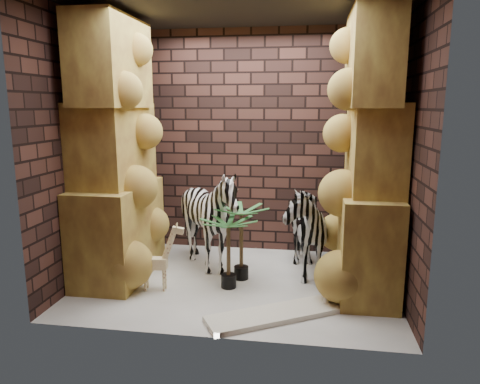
% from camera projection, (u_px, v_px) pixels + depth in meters
% --- Properties ---
extents(floor, '(3.50, 3.50, 0.00)m').
position_uv_depth(floor, '(236.00, 282.00, 5.08)').
color(floor, white).
rests_on(floor, ground).
extents(ceiling, '(3.50, 3.50, 0.00)m').
position_uv_depth(ceiling, '(235.00, 6.00, 4.50)').
color(ceiling, black).
rests_on(ceiling, ground).
extents(wall_back, '(3.50, 0.00, 3.50)m').
position_uv_depth(wall_back, '(251.00, 143.00, 6.00)').
color(wall_back, black).
rests_on(wall_back, ground).
extents(wall_front, '(3.50, 0.00, 3.50)m').
position_uv_depth(wall_front, '(211.00, 168.00, 3.57)').
color(wall_front, black).
rests_on(wall_front, ground).
extents(wall_left, '(0.00, 3.00, 3.00)m').
position_uv_depth(wall_left, '(85.00, 150.00, 5.05)').
color(wall_left, black).
rests_on(wall_left, ground).
extents(wall_right, '(0.00, 3.00, 3.00)m').
position_uv_depth(wall_right, '(404.00, 155.00, 4.52)').
color(wall_right, black).
rests_on(wall_right, ground).
extents(rock_pillar_left, '(0.68, 1.30, 3.00)m').
position_uv_depth(rock_pillar_left, '(114.00, 150.00, 5.00)').
color(rock_pillar_left, '#D4C04C').
rests_on(rock_pillar_left, floor).
extents(rock_pillar_right, '(0.58, 1.25, 3.00)m').
position_uv_depth(rock_pillar_right, '(371.00, 154.00, 4.57)').
color(rock_pillar_right, '#D4C04C').
rests_on(rock_pillar_right, floor).
extents(zebra_right, '(0.86, 1.26, 1.36)m').
position_uv_depth(zebra_right, '(299.00, 219.00, 5.21)').
color(zebra_right, white).
rests_on(zebra_right, floor).
extents(zebra_left, '(1.17, 1.39, 1.17)m').
position_uv_depth(zebra_left, '(210.00, 224.00, 5.35)').
color(zebra_left, white).
rests_on(zebra_left, floor).
extents(giraffe_toy, '(0.41, 0.17, 0.78)m').
position_uv_depth(giraffe_toy, '(155.00, 256.00, 4.80)').
color(giraffe_toy, '#FFEBB0').
rests_on(giraffe_toy, floor).
extents(palm_front, '(0.36, 0.36, 0.89)m').
position_uv_depth(palm_front, '(241.00, 242.00, 5.10)').
color(palm_front, '#1C542C').
rests_on(palm_front, floor).
extents(palm_back, '(0.36, 0.36, 0.81)m').
position_uv_depth(palm_back, '(229.00, 253.00, 4.86)').
color(palm_back, '#1C542C').
rests_on(palm_back, floor).
extents(surfboard, '(1.44, 1.05, 0.05)m').
position_uv_depth(surfboard, '(280.00, 313.00, 4.26)').
color(surfboard, white).
rests_on(surfboard, floor).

